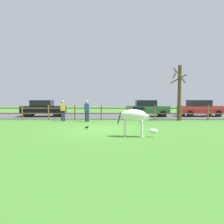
% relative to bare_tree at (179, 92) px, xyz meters
% --- Properties ---
extents(ground_plane, '(60.00, 60.00, 0.00)m').
position_rel_bare_tree_xyz_m(ground_plane, '(-6.07, -4.92, -2.34)').
color(ground_plane, '#3D7528').
extents(parking_asphalt, '(28.00, 7.40, 0.05)m').
position_rel_bare_tree_xyz_m(parking_asphalt, '(-6.07, 4.38, -2.31)').
color(parking_asphalt, '#47474C').
rests_on(parking_asphalt, ground_plane).
extents(paddock_fence, '(21.74, 0.11, 1.24)m').
position_rel_bare_tree_xyz_m(paddock_fence, '(-6.26, 0.08, -1.63)').
color(paddock_fence, brown).
rests_on(paddock_fence, ground_plane).
extents(bare_tree, '(1.33, 1.36, 4.42)m').
position_rel_bare_tree_xyz_m(bare_tree, '(0.00, 0.00, 0.00)').
color(bare_tree, '#513A23').
rests_on(bare_tree, ground_plane).
extents(zebra, '(1.94, 0.59, 1.41)m').
position_rel_bare_tree_xyz_m(zebra, '(-4.19, -7.17, -1.41)').
color(zebra, white).
rests_on(zebra, ground_plane).
extents(crow_on_grass, '(0.21, 0.10, 0.20)m').
position_rel_bare_tree_xyz_m(crow_on_grass, '(-6.80, -4.91, -2.21)').
color(crow_on_grass, black).
rests_on(crow_on_grass, ground_plane).
extents(parked_car_green, '(4.01, 1.91, 1.56)m').
position_rel_bare_tree_xyz_m(parked_car_green, '(-2.11, 3.17, -1.50)').
color(parked_car_green, '#236B38').
rests_on(parked_car_green, parking_asphalt).
extents(parked_car_black, '(4.10, 2.09, 1.56)m').
position_rel_bare_tree_xyz_m(parked_car_black, '(-11.97, 2.97, -1.50)').
color(parked_car_black, black).
rests_on(parked_car_black, parking_asphalt).
extents(parked_car_red, '(4.12, 2.14, 1.56)m').
position_rel_bare_tree_xyz_m(parked_car_red, '(3.04, 3.43, -1.50)').
color(parked_car_red, red).
rests_on(parked_car_red, parking_asphalt).
extents(visitor_left_of_tree, '(0.39, 0.27, 1.64)m').
position_rel_bare_tree_xyz_m(visitor_left_of_tree, '(-7.32, -0.78, -1.43)').
color(visitor_left_of_tree, '#232847').
rests_on(visitor_left_of_tree, ground_plane).
extents(visitor_right_of_tree, '(0.40, 0.29, 1.64)m').
position_rel_bare_tree_xyz_m(visitor_right_of_tree, '(-9.26, -0.51, -1.43)').
color(visitor_right_of_tree, '#232847').
rests_on(visitor_right_of_tree, ground_plane).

